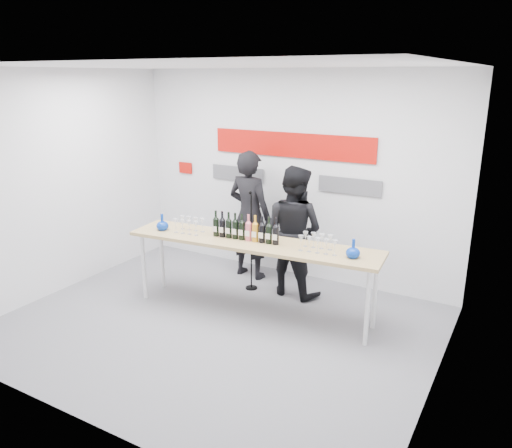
% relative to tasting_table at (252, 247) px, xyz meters
% --- Properties ---
extents(ground, '(5.00, 5.00, 0.00)m').
position_rel_tasting_table_xyz_m(ground, '(-0.19, -0.54, -0.89)').
color(ground, slate).
rests_on(ground, ground).
extents(back_wall, '(5.00, 0.04, 3.00)m').
position_rel_tasting_table_xyz_m(back_wall, '(-0.19, 1.46, 0.61)').
color(back_wall, silver).
rests_on(back_wall, ground).
extents(signage, '(3.38, 0.02, 0.79)m').
position_rel_tasting_table_xyz_m(signage, '(-0.25, 1.43, 0.92)').
color(signage, '#BA0F07').
rests_on(signage, back_wall).
extents(tasting_table, '(3.24, 0.94, 0.96)m').
position_rel_tasting_table_xyz_m(tasting_table, '(0.00, 0.00, 0.00)').
color(tasting_table, tan).
rests_on(tasting_table, ground).
extents(wine_bottles, '(0.89, 0.16, 0.33)m').
position_rel_tasting_table_xyz_m(wine_bottles, '(-0.09, -0.00, 0.24)').
color(wine_bottles, black).
rests_on(wine_bottles, tasting_table).
extents(decanter_left, '(0.16, 0.16, 0.21)m').
position_rel_tasting_table_xyz_m(decanter_left, '(-1.25, -0.18, 0.18)').
color(decanter_left, '#08309B').
rests_on(decanter_left, tasting_table).
extents(decanter_right, '(0.16, 0.16, 0.21)m').
position_rel_tasting_table_xyz_m(decanter_right, '(1.26, 0.06, 0.18)').
color(decanter_right, '#08309B').
rests_on(decanter_right, tasting_table).
extents(glasses_left, '(0.38, 0.25, 0.18)m').
position_rel_tasting_table_xyz_m(glasses_left, '(-0.89, -0.09, 0.16)').
color(glasses_left, silver).
rests_on(glasses_left, tasting_table).
extents(glasses_right, '(0.48, 0.25, 0.18)m').
position_rel_tasting_table_xyz_m(glasses_right, '(0.83, 0.07, 0.16)').
color(glasses_right, silver).
rests_on(glasses_right, tasting_table).
extents(presenter_left, '(0.73, 0.51, 1.89)m').
position_rel_tasting_table_xyz_m(presenter_left, '(-0.65, 1.04, 0.06)').
color(presenter_left, black).
rests_on(presenter_left, ground).
extents(presenter_right, '(0.94, 0.78, 1.78)m').
position_rel_tasting_table_xyz_m(presenter_right, '(0.17, 0.81, 0.00)').
color(presenter_right, black).
rests_on(presenter_right, ground).
extents(mic_stand, '(0.17, 0.17, 1.42)m').
position_rel_tasting_table_xyz_m(mic_stand, '(-0.38, 0.63, -0.45)').
color(mic_stand, black).
rests_on(mic_stand, ground).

